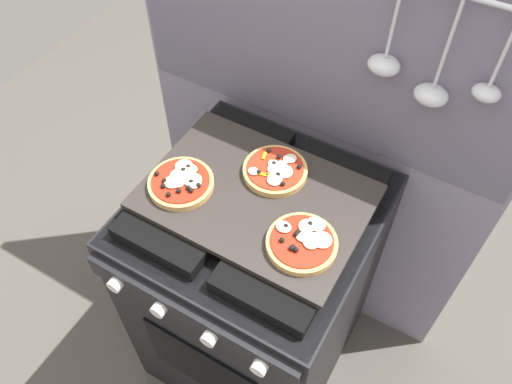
# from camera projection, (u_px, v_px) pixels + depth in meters

# --- Properties ---
(ground_plane) EXTENTS (4.00, 4.00, 0.00)m
(ground_plane) POSITION_uv_depth(u_px,v_px,m) (256.00, 343.00, 1.98)
(ground_plane) COLOR #4C4742
(kitchen_backsplash) EXTENTS (1.10, 0.09, 1.55)m
(kitchen_backsplash) POSITION_uv_depth(u_px,v_px,m) (313.00, 146.00, 1.55)
(kitchen_backsplash) COLOR gray
(kitchen_backsplash) RESTS_ON ground_plane
(stove) EXTENTS (0.60, 0.64, 0.90)m
(stove) POSITION_uv_depth(u_px,v_px,m) (256.00, 287.00, 1.63)
(stove) COLOR black
(stove) RESTS_ON ground_plane
(baking_tray) EXTENTS (0.54, 0.38, 0.02)m
(baking_tray) POSITION_uv_depth(u_px,v_px,m) (256.00, 197.00, 1.28)
(baking_tray) COLOR #2D2826
(baking_tray) RESTS_ON stove
(pizza_left) EXTENTS (0.16, 0.16, 0.03)m
(pizza_left) POSITION_uv_depth(u_px,v_px,m) (181.00, 182.00, 1.28)
(pizza_left) COLOR tan
(pizza_left) RESTS_ON baking_tray
(pizza_right) EXTENTS (0.16, 0.16, 0.03)m
(pizza_right) POSITION_uv_depth(u_px,v_px,m) (303.00, 242.00, 1.17)
(pizza_right) COLOR tan
(pizza_right) RESTS_ON baking_tray
(pizza_center) EXTENTS (0.16, 0.16, 0.03)m
(pizza_center) POSITION_uv_depth(u_px,v_px,m) (276.00, 170.00, 1.30)
(pizza_center) COLOR tan
(pizza_center) RESTS_ON baking_tray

